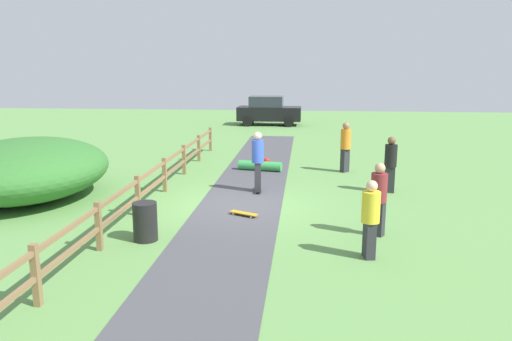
# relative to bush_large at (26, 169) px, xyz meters

# --- Properties ---
(ground_plane) EXTENTS (60.00, 60.00, 0.00)m
(ground_plane) POSITION_rel_bush_large_xyz_m (6.53, -0.11, -0.91)
(ground_plane) COLOR #60934C
(asphalt_path) EXTENTS (2.40, 28.00, 0.02)m
(asphalt_path) POSITION_rel_bush_large_xyz_m (6.53, -0.11, -0.90)
(asphalt_path) COLOR #47474C
(asphalt_path) RESTS_ON ground_plane
(wooden_fence) EXTENTS (0.12, 18.12, 1.10)m
(wooden_fence) POSITION_rel_bush_large_xyz_m (3.93, -0.11, -0.24)
(wooden_fence) COLOR olive
(wooden_fence) RESTS_ON ground_plane
(bush_large) EXTENTS (4.67, 5.60, 1.81)m
(bush_large) POSITION_rel_bush_large_xyz_m (0.00, 0.00, 0.00)
(bush_large) COLOR #33702D
(bush_large) RESTS_ON ground_plane
(trash_bin) EXTENTS (0.56, 0.56, 0.90)m
(trash_bin) POSITION_rel_bush_large_xyz_m (4.73, -3.25, -0.46)
(trash_bin) COLOR black
(trash_bin) RESTS_ON ground_plane
(skater_riding) EXTENTS (0.42, 0.82, 1.92)m
(skater_riding) POSITION_rel_bush_large_xyz_m (6.89, 1.42, 0.19)
(skater_riding) COLOR black
(skater_riding) RESTS_ON asphalt_path
(skater_fallen) EXTENTS (1.71, 1.40, 0.36)m
(skater_fallen) POSITION_rel_bush_large_xyz_m (6.68, 4.67, -0.71)
(skater_fallen) COLOR green
(skater_fallen) RESTS_ON asphalt_path
(skateboard_loose) EXTENTS (0.81, 0.53, 0.08)m
(skateboard_loose) POSITION_rel_bush_large_xyz_m (6.77, -1.21, -0.82)
(skateboard_loose) COLOR #BF8C19
(skateboard_loose) RESTS_ON asphalt_path
(bystander_maroon) EXTENTS (0.52, 0.52, 1.76)m
(bystander_maroon) POSITION_rel_bush_large_xyz_m (10.11, -2.38, 0.07)
(bystander_maroon) COLOR #2D2D33
(bystander_maroon) RESTS_ON ground_plane
(bystander_black) EXTENTS (0.45, 0.45, 1.79)m
(bystander_black) POSITION_rel_bush_large_xyz_m (11.05, 1.79, 0.09)
(bystander_black) COLOR #2D2D33
(bystander_black) RESTS_ON ground_plane
(bystander_orange) EXTENTS (0.54, 0.54, 1.89)m
(bystander_orange) POSITION_rel_bush_large_xyz_m (9.87, 4.75, 0.15)
(bystander_orange) COLOR #2D2D33
(bystander_orange) RESTS_ON ground_plane
(bystander_yellow) EXTENTS (0.44, 0.44, 1.68)m
(bystander_yellow) POSITION_rel_bush_large_xyz_m (9.74, -3.83, 0.02)
(bystander_yellow) COLOR #2D2D33
(bystander_yellow) RESTS_ON ground_plane
(parked_car_black) EXTENTS (4.22, 2.04, 1.92)m
(parked_car_black) POSITION_rel_bush_large_xyz_m (5.90, 19.18, 0.05)
(parked_car_black) COLOR black
(parked_car_black) RESTS_ON ground_plane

